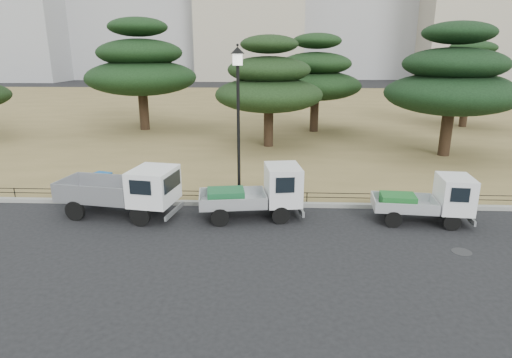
# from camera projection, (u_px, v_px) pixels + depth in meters

# --- Properties ---
(ground) EXTENTS (220.00, 220.00, 0.00)m
(ground) POSITION_uv_depth(u_px,v_px,m) (253.00, 232.00, 14.60)
(ground) COLOR black
(lawn) EXTENTS (120.00, 56.00, 0.15)m
(lawn) POSITION_uv_depth(u_px,v_px,m) (269.00, 111.00, 43.86)
(lawn) COLOR olive
(lawn) RESTS_ON ground
(curb) EXTENTS (120.00, 0.25, 0.16)m
(curb) POSITION_uv_depth(u_px,v_px,m) (257.00, 204.00, 17.06)
(curb) COLOR gray
(curb) RESTS_ON ground
(truck_large) EXTENTS (4.55, 2.35, 1.89)m
(truck_large) POSITION_uv_depth(u_px,v_px,m) (125.00, 189.00, 15.75)
(truck_large) COLOR black
(truck_large) RESTS_ON ground
(truck_kei_front) EXTENTS (3.86, 2.08, 1.94)m
(truck_kei_front) POSITION_uv_depth(u_px,v_px,m) (259.00, 192.00, 15.66)
(truck_kei_front) COLOR black
(truck_kei_front) RESTS_ON ground
(truck_kei_rear) EXTENTS (3.43, 1.69, 1.74)m
(truck_kei_rear) POSITION_uv_depth(u_px,v_px,m) (429.00, 199.00, 15.20)
(truck_kei_rear) COLOR black
(truck_kei_rear) RESTS_ON ground
(street_lamp) EXTENTS (0.53, 0.53, 5.95)m
(street_lamp) POSITION_uv_depth(u_px,v_px,m) (238.00, 100.00, 16.21)
(street_lamp) COLOR black
(street_lamp) RESTS_ON lawn
(pipe_fence) EXTENTS (38.00, 0.04, 0.40)m
(pipe_fence) POSITION_uv_depth(u_px,v_px,m) (257.00, 194.00, 17.10)
(pipe_fence) COLOR black
(pipe_fence) RESTS_ON lawn
(tarp_pile) EXTENTS (1.75, 1.50, 0.99)m
(tarp_pile) POSITION_uv_depth(u_px,v_px,m) (97.00, 186.00, 17.80)
(tarp_pile) COLOR #165CB0
(tarp_pile) RESTS_ON lawn
(manhole) EXTENTS (0.60, 0.60, 0.01)m
(manhole) POSITION_uv_depth(u_px,v_px,m) (462.00, 252.00, 13.15)
(manhole) COLOR #2D2D30
(manhole) RESTS_ON ground
(pine_west_near) EXTENTS (8.17, 8.17, 8.17)m
(pine_west_near) POSITION_uv_depth(u_px,v_px,m) (141.00, 66.00, 31.64)
(pine_west_near) COLOR black
(pine_west_near) RESTS_ON lawn
(pine_center_left) EXTENTS (6.64, 6.64, 6.75)m
(pine_center_left) POSITION_uv_depth(u_px,v_px,m) (269.00, 83.00, 26.09)
(pine_center_left) COLOR black
(pine_center_left) RESTS_ON lawn
(pine_center_right) EXTENTS (6.65, 6.65, 7.05)m
(pine_center_right) POSITION_uv_depth(u_px,v_px,m) (316.00, 76.00, 31.08)
(pine_center_right) COLOR black
(pine_center_right) RESTS_ON lawn
(pine_east_near) EXTENTS (7.28, 7.28, 7.35)m
(pine_east_near) POSITION_uv_depth(u_px,v_px,m) (453.00, 80.00, 23.57)
(pine_east_near) COLOR black
(pine_east_near) RESTS_ON lawn
(pine_east_far) EXTENTS (6.56, 6.56, 6.59)m
(pine_east_far) POSITION_uv_depth(u_px,v_px,m) (469.00, 78.00, 33.16)
(pine_east_far) COLOR black
(pine_east_far) RESTS_ON lawn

